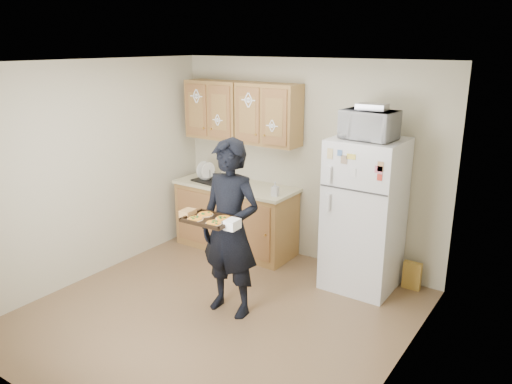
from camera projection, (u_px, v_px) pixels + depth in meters
floor at (217, 314)px, 5.11m from camera, size 3.60×3.60×0.00m
ceiling at (211, 63)px, 4.39m from camera, size 3.60×3.60×0.00m
wall_back at (306, 162)px, 6.17m from camera, size 3.60×0.04×2.50m
wall_front at (45, 265)px, 3.32m from camera, size 3.60×0.04×2.50m
wall_left at (92, 171)px, 5.72m from camera, size 0.04×3.60×2.50m
wall_right at (400, 238)px, 3.78m from camera, size 0.04×3.60×2.50m
refrigerator at (364, 215)px, 5.48m from camera, size 0.75×0.70×1.70m
base_cabinet at (236, 218)px, 6.61m from camera, size 1.60×0.60×0.86m
countertop at (235, 186)px, 6.49m from camera, size 1.64×0.64×0.04m
upper_cab_left at (216, 110)px, 6.54m from camera, size 0.80×0.33×0.75m
upper_cab_right at (269, 114)px, 6.09m from camera, size 0.80×0.33×0.75m
cereal_box at (412, 276)px, 5.60m from camera, size 0.20×0.07×0.32m
person at (230, 229)px, 4.93m from camera, size 0.67×0.45×1.80m
baking_tray at (210, 220)px, 4.65m from camera, size 0.47×0.35×0.04m
pizza_front_left at (195, 219)px, 4.63m from camera, size 0.15×0.15×0.02m
pizza_front_right at (214, 223)px, 4.52m from camera, size 0.15×0.15×0.02m
pizza_back_left at (205, 214)px, 4.76m from camera, size 0.15×0.15×0.02m
pizza_back_right at (224, 218)px, 4.65m from camera, size 0.15×0.15×0.02m
microwave at (369, 125)px, 5.15m from camera, size 0.57×0.41×0.30m
foil_pan at (372, 107)px, 5.12m from camera, size 0.31×0.23×0.06m
dish_rack at (210, 175)px, 6.60m from camera, size 0.46×0.37×0.17m
bowl at (206, 177)px, 6.65m from camera, size 0.21×0.21×0.05m
soap_bottle at (275, 189)px, 5.96m from camera, size 0.09×0.09×0.17m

